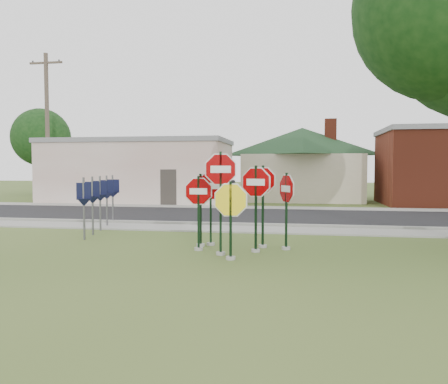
% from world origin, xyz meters
% --- Properties ---
extents(ground, '(120.00, 120.00, 0.00)m').
position_xyz_m(ground, '(0.00, 0.00, 0.00)').
color(ground, '#3A511E').
rests_on(ground, ground).
extents(sidewalk_near, '(60.00, 1.60, 0.06)m').
position_xyz_m(sidewalk_near, '(0.00, 5.50, 0.03)').
color(sidewalk_near, gray).
rests_on(sidewalk_near, ground).
extents(road, '(60.00, 7.00, 0.04)m').
position_xyz_m(road, '(0.00, 10.00, 0.02)').
color(road, black).
rests_on(road, ground).
extents(sidewalk_far, '(60.00, 1.60, 0.06)m').
position_xyz_m(sidewalk_far, '(0.00, 14.30, 0.03)').
color(sidewalk_far, gray).
rests_on(sidewalk_far, ground).
extents(curb, '(60.00, 0.20, 0.14)m').
position_xyz_m(curb, '(0.00, 6.50, 0.07)').
color(curb, gray).
rests_on(curb, ground).
extents(stop_sign_center, '(1.12, 0.34, 2.84)m').
position_xyz_m(stop_sign_center, '(-0.29, 0.85, 1.81)').
color(stop_sign_center, gray).
rests_on(stop_sign_center, ground).
extents(stop_sign_yellow, '(1.17, 0.24, 2.09)m').
position_xyz_m(stop_sign_yellow, '(0.06, 0.32, 1.23)').
color(stop_sign_yellow, gray).
rests_on(stop_sign_yellow, ground).
extents(stop_sign_left, '(1.05, 0.24, 2.18)m').
position_xyz_m(stop_sign_left, '(-1.00, 1.38, 1.31)').
color(stop_sign_left, gray).
rests_on(stop_sign_left, ground).
extents(stop_sign_right, '(1.10, 0.30, 2.48)m').
position_xyz_m(stop_sign_right, '(0.59, 1.41, 1.54)').
color(stop_sign_right, gray).
rests_on(stop_sign_right, ground).
extents(stop_sign_back_right, '(1.01, 0.32, 2.47)m').
position_xyz_m(stop_sign_back_right, '(0.72, 2.11, 1.52)').
color(stop_sign_back_right, gray).
rests_on(stop_sign_back_right, ground).
extents(stop_sign_back_left, '(1.10, 0.40, 2.34)m').
position_xyz_m(stop_sign_back_left, '(-0.83, 2.23, 1.44)').
color(stop_sign_back_left, gray).
rests_on(stop_sign_back_left, ground).
extents(stop_sign_far_right, '(0.55, 0.99, 2.28)m').
position_xyz_m(stop_sign_far_right, '(1.40, 1.90, 1.38)').
color(stop_sign_far_right, gray).
rests_on(stop_sign_far_right, ground).
extents(stop_sign_far_left, '(0.34, 0.96, 2.22)m').
position_xyz_m(stop_sign_far_left, '(-1.09, 2.00, 1.33)').
color(stop_sign_far_left, gray).
rests_on(stop_sign_far_left, ground).
extents(route_sign_row, '(1.43, 4.63, 2.00)m').
position_xyz_m(route_sign_row, '(-5.40, 4.50, 1.22)').
color(route_sign_row, '#59595E').
rests_on(route_sign_row, ground).
extents(building_stucco, '(12.20, 6.20, 4.20)m').
position_xyz_m(building_stucco, '(-9.00, 18.00, 2.15)').
color(building_stucco, silver).
rests_on(building_stucco, ground).
extents(building_house, '(11.60, 11.60, 6.20)m').
position_xyz_m(building_house, '(2.00, 22.00, 3.65)').
color(building_house, beige).
rests_on(building_house, ground).
extents(utility_pole_near, '(2.20, 0.26, 9.50)m').
position_xyz_m(utility_pole_near, '(-14.00, 15.20, 4.97)').
color(utility_pole_near, '#473B2F').
rests_on(utility_pole_near, ground).
extents(bg_tree_left, '(4.90, 4.90, 7.35)m').
position_xyz_m(bg_tree_left, '(-20.00, 24.00, 4.88)').
color(bg_tree_left, black).
rests_on(bg_tree_left, ground).
extents(pedestrian, '(0.67, 0.56, 1.56)m').
position_xyz_m(pedestrian, '(-1.91, 14.08, 0.84)').
color(pedestrian, black).
rests_on(pedestrian, sidewalk_far).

